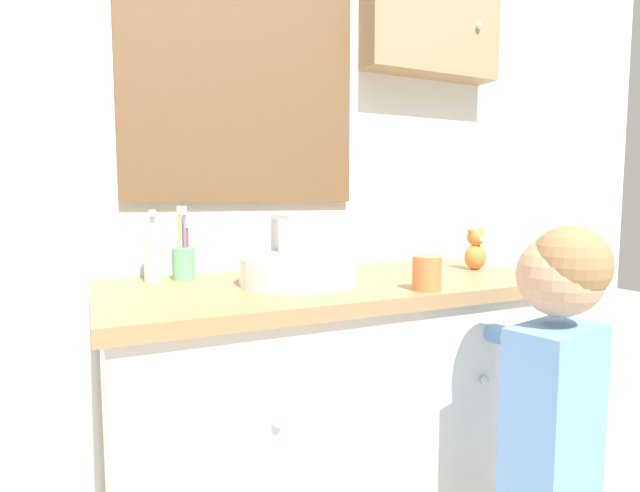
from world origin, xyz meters
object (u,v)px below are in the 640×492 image
object	(u,v)px
soap_dispenser	(153,252)
child_figure	(553,416)
toothbrush_holder	(183,259)
sink_basin	(298,268)
teddy_bear	(476,250)
drinking_cup	(427,273)

from	to	relation	value
soap_dispenser	child_figure	size ratio (longest dim) A/B	0.19
toothbrush_holder	soap_dispenser	size ratio (longest dim) A/B	1.05
sink_basin	teddy_bear	xyz separation A→B (m)	(0.60, 0.00, 0.02)
toothbrush_holder	child_figure	world-z (taller)	toothbrush_holder
drinking_cup	sink_basin	bearing A→B (deg)	137.49
toothbrush_holder	child_figure	xyz separation A→B (m)	(0.64, -0.66, -0.29)
child_figure	drinking_cup	distance (m)	0.40
toothbrush_holder	drinking_cup	world-z (taller)	toothbrush_holder
soap_dispenser	child_figure	distance (m)	1.03
teddy_bear	drinking_cup	size ratio (longest dim) A/B	1.59
child_figure	drinking_cup	size ratio (longest dim) A/B	11.98
toothbrush_holder	drinking_cup	distance (m)	0.65
sink_basin	child_figure	bearing A→B (deg)	-50.80
sink_basin	drinking_cup	distance (m)	0.33
child_figure	teddy_bear	distance (m)	0.60
sink_basin	toothbrush_holder	world-z (taller)	toothbrush_holder
sink_basin	child_figure	world-z (taller)	sink_basin
toothbrush_holder	teddy_bear	distance (m)	0.88
child_figure	sink_basin	bearing A→B (deg)	129.20
sink_basin	teddy_bear	world-z (taller)	sink_basin
toothbrush_holder	child_figure	distance (m)	0.97
toothbrush_holder	teddy_bear	bearing A→B (deg)	-12.22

